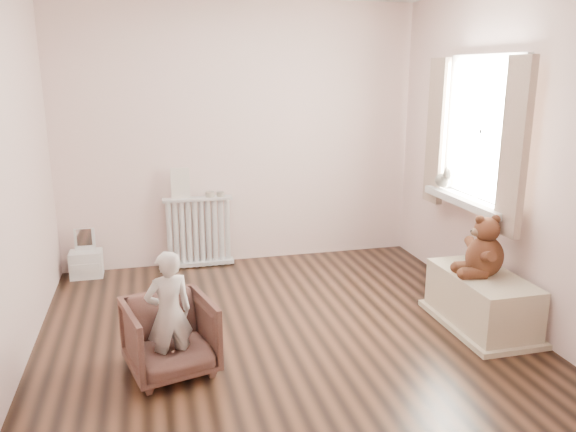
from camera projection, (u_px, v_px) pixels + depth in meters
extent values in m
cube|color=black|center=(283.00, 334.00, 4.25)|extent=(3.60, 3.60, 0.01)
cube|color=white|center=(241.00, 136.00, 5.61)|extent=(3.60, 0.02, 2.60)
cube|color=white|center=(390.00, 235.00, 2.23)|extent=(3.60, 0.02, 2.60)
cube|color=white|center=(2.00, 175.00, 3.49)|extent=(0.02, 3.60, 2.60)
cube|color=white|center=(508.00, 155.00, 4.34)|extent=(0.02, 3.60, 2.60)
cube|color=white|center=(483.00, 131.00, 4.58)|extent=(0.03, 0.90, 1.10)
cube|color=silver|center=(468.00, 201.00, 4.70)|extent=(0.22, 1.10, 0.06)
cube|color=tan|center=(514.00, 148.00, 4.03)|extent=(0.06, 0.26, 1.30)
cube|color=tan|center=(436.00, 132.00, 5.10)|extent=(0.06, 0.26, 1.30)
cube|color=silver|center=(199.00, 229.00, 5.61)|extent=(0.68, 0.13, 0.72)
cube|color=beige|center=(180.00, 183.00, 5.46)|extent=(0.18, 0.02, 0.30)
cylinder|color=#A59E8C|center=(210.00, 194.00, 5.55)|extent=(0.09, 0.09, 0.05)
cylinder|color=#A59E8C|center=(220.00, 194.00, 5.58)|extent=(0.08, 0.08, 0.04)
cube|color=silver|center=(85.00, 249.00, 5.36)|extent=(0.30, 0.21, 0.47)
imported|color=brown|center=(170.00, 337.00, 3.66)|extent=(0.65, 0.66, 0.50)
imported|color=beige|center=(169.00, 313.00, 3.56)|extent=(0.34, 0.27, 0.83)
cube|color=beige|center=(481.00, 302.00, 4.33)|extent=(0.48, 0.90, 0.42)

